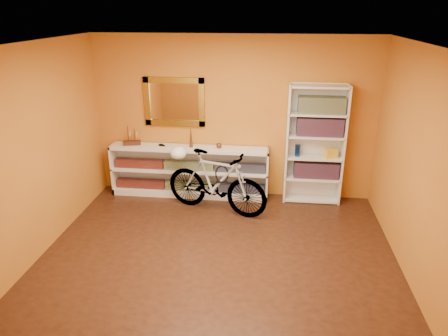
# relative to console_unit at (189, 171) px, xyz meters

# --- Properties ---
(floor) EXTENTS (4.50, 4.00, 0.01)m
(floor) POSITION_rel_console_unit_xyz_m (0.71, -1.81, -0.43)
(floor) COLOR black
(floor) RESTS_ON ground
(ceiling) EXTENTS (4.50, 4.00, 0.01)m
(ceiling) POSITION_rel_console_unit_xyz_m (0.71, -1.81, 2.18)
(ceiling) COLOR silver
(ceiling) RESTS_ON ground
(back_wall) EXTENTS (4.50, 0.01, 2.60)m
(back_wall) POSITION_rel_console_unit_xyz_m (0.71, 0.19, 0.88)
(back_wall) COLOR #B6671B
(back_wall) RESTS_ON ground
(left_wall) EXTENTS (0.01, 4.00, 2.60)m
(left_wall) POSITION_rel_console_unit_xyz_m (-1.55, -1.81, 0.88)
(left_wall) COLOR #B6671B
(left_wall) RESTS_ON ground
(right_wall) EXTENTS (0.01, 4.00, 2.60)m
(right_wall) POSITION_rel_console_unit_xyz_m (2.96, -1.81, 0.88)
(right_wall) COLOR #B6671B
(right_wall) RESTS_ON ground
(gilt_mirror) EXTENTS (0.98, 0.06, 0.78)m
(gilt_mirror) POSITION_rel_console_unit_xyz_m (-0.24, 0.15, 1.12)
(gilt_mirror) COLOR olive
(gilt_mirror) RESTS_ON back_wall
(wall_socket) EXTENTS (0.09, 0.02, 0.09)m
(wall_socket) POSITION_rel_console_unit_xyz_m (1.61, 0.17, -0.17)
(wall_socket) COLOR silver
(wall_socket) RESTS_ON back_wall
(console_unit) EXTENTS (2.60, 0.35, 0.85)m
(console_unit) POSITION_rel_console_unit_xyz_m (0.00, 0.00, 0.00)
(console_unit) COLOR silver
(console_unit) RESTS_ON floor
(cd_row_lower) EXTENTS (2.50, 0.13, 0.14)m
(cd_row_lower) POSITION_rel_console_unit_xyz_m (0.00, -0.02, -0.26)
(cd_row_lower) COLOR black
(cd_row_lower) RESTS_ON console_unit
(cd_row_upper) EXTENTS (2.50, 0.13, 0.14)m
(cd_row_upper) POSITION_rel_console_unit_xyz_m (0.00, -0.02, 0.11)
(cd_row_upper) COLOR navy
(cd_row_upper) RESTS_ON console_unit
(model_ship) EXTENTS (0.29, 0.17, 0.33)m
(model_ship) POSITION_rel_console_unit_xyz_m (-0.95, 0.00, 0.59)
(model_ship) COLOR #391910
(model_ship) RESTS_ON console_unit
(toy_car) EXTENTS (0.00, 0.00, 0.00)m
(toy_car) POSITION_rel_console_unit_xyz_m (-0.45, 0.00, 0.43)
(toy_car) COLOR black
(toy_car) RESTS_ON console_unit
(bronze_ornament) EXTENTS (0.06, 0.06, 0.34)m
(bronze_ornament) POSITION_rel_console_unit_xyz_m (0.04, 0.00, 0.60)
(bronze_ornament) COLOR #53321C
(bronze_ornament) RESTS_ON console_unit
(decorative_orb) EXTENTS (0.09, 0.09, 0.09)m
(decorative_orb) POSITION_rel_console_unit_xyz_m (0.50, 0.00, 0.47)
(decorative_orb) COLOR #53321C
(decorative_orb) RESTS_ON console_unit
(bookcase) EXTENTS (0.90, 0.30, 1.90)m
(bookcase) POSITION_rel_console_unit_xyz_m (2.01, 0.03, 0.52)
(bookcase) COLOR silver
(bookcase) RESTS_ON floor
(book_row_a) EXTENTS (0.70, 0.22, 0.26)m
(book_row_a) POSITION_rel_console_unit_xyz_m (2.06, 0.03, 0.12)
(book_row_a) COLOR maroon
(book_row_a) RESTS_ON bookcase
(book_row_b) EXTENTS (0.70, 0.22, 0.28)m
(book_row_b) POSITION_rel_console_unit_xyz_m (2.06, 0.03, 0.83)
(book_row_b) COLOR maroon
(book_row_b) RESTS_ON bookcase
(book_row_c) EXTENTS (0.70, 0.22, 0.25)m
(book_row_c) POSITION_rel_console_unit_xyz_m (2.06, 0.03, 1.16)
(book_row_c) COLOR #1C5762
(book_row_c) RESTS_ON bookcase
(travel_mug) EXTENTS (0.08, 0.08, 0.19)m
(travel_mug) POSITION_rel_console_unit_xyz_m (1.74, 0.01, 0.43)
(travel_mug) COLOR navy
(travel_mug) RESTS_ON bookcase
(red_tin) EXTENTS (0.15, 0.15, 0.16)m
(red_tin) POSITION_rel_console_unit_xyz_m (1.81, 0.06, 1.12)
(red_tin) COLOR maroon
(red_tin) RESTS_ON bookcase
(yellow_bag) EXTENTS (0.22, 0.18, 0.15)m
(yellow_bag) POSITION_rel_console_unit_xyz_m (2.26, -0.01, 0.41)
(yellow_bag) COLOR yellow
(yellow_bag) RESTS_ON bookcase
(bicycle) EXTENTS (0.91, 1.72, 0.98)m
(bicycle) POSITION_rel_console_unit_xyz_m (0.52, -0.55, 0.07)
(bicycle) COLOR silver
(bicycle) RESTS_ON floor
(helmet) EXTENTS (0.26, 0.25, 0.19)m
(helmet) POSITION_rel_console_unit_xyz_m (-0.09, -0.36, 0.44)
(helmet) COLOR white
(helmet) RESTS_ON bicycle
(u_lock) EXTENTS (0.21, 0.02, 0.21)m
(u_lock) POSITION_rel_console_unit_xyz_m (0.61, -0.58, 0.21)
(u_lock) COLOR black
(u_lock) RESTS_ON bicycle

